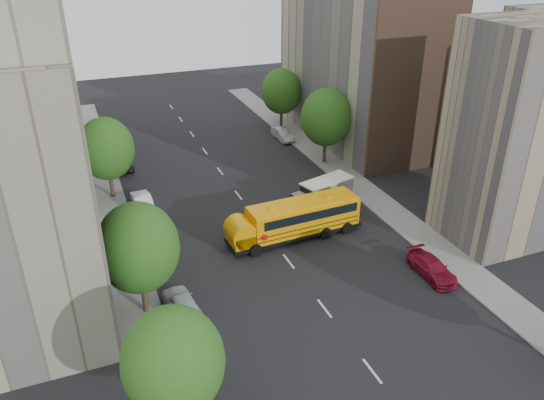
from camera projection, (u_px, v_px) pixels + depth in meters
ground at (279, 248)px, 41.63m from camera, size 120.00×120.00×0.00m
sidewalk_left at (121, 245)px, 41.96m from camera, size 3.00×80.00×0.12m
sidewalk_right at (372, 197)px, 49.52m from camera, size 3.00×80.00×0.12m
lane_markings at (238, 195)px, 49.90m from camera, size 0.15×64.00×0.01m
building_left_cream at (2, 132)px, 36.12m from camera, size 10.00×26.00×20.00m
building_left_redbrick at (21, 98)px, 55.91m from camera, size 10.00×15.00×13.00m
building_right_near at (522, 135)px, 39.95m from camera, size 10.00×7.00×17.00m
building_right_far at (359, 61)px, 59.98m from camera, size 10.00×22.00×18.00m
building_right_sidewall at (417, 85)px, 50.88m from camera, size 10.10×0.30×18.00m
street_tree_0 at (173, 362)px, 24.32m from camera, size 4.80×4.80×7.41m
street_tree_1 at (138, 248)px, 32.45m from camera, size 5.12×5.12×7.90m
street_tree_2 at (106, 149)px, 47.40m from camera, size 4.99×4.99×7.71m
street_tree_4 at (326, 117)px, 54.51m from camera, size 5.25×5.25×8.10m
street_tree_5 at (281, 91)px, 64.60m from camera, size 4.86×4.86×7.51m
school_bus at (294, 218)px, 42.27m from camera, size 11.37×3.26×3.17m
safari_truck at (323, 194)px, 47.09m from camera, size 6.44×3.74×2.61m
parked_car_0 at (183, 304)px, 34.19m from camera, size 2.25×4.63×1.52m
parked_car_1 at (142, 201)px, 47.33m from camera, size 1.59×4.35×1.42m
parked_car_2 at (119, 162)px, 55.27m from camera, size 2.70×5.21×1.40m
parked_car_3 at (432, 268)px, 38.08m from camera, size 1.83×4.48×1.30m
parked_car_5 at (283, 134)px, 62.80m from camera, size 1.50×4.06×1.33m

